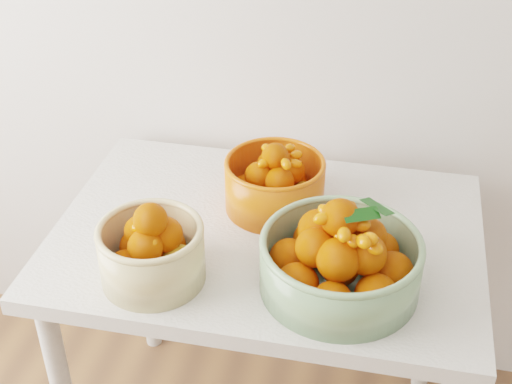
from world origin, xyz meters
TOP-DOWN VIEW (x-y plane):
  - table at (-0.21, 1.60)m, footprint 1.00×0.70m
  - bowl_cream at (-0.41, 1.39)m, footprint 0.26×0.26m
  - bowl_green at (-0.02, 1.44)m, footprint 0.43×0.43m
  - bowl_orange at (-0.21, 1.70)m, footprint 0.26×0.26m

SIDE VIEW (x-z plane):
  - table at x=-0.21m, z-range 0.28..1.03m
  - bowl_orange at x=-0.21m, z-range 0.73..0.91m
  - bowl_cream at x=-0.41m, z-range 0.73..0.92m
  - bowl_green at x=-0.02m, z-range 0.72..0.93m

